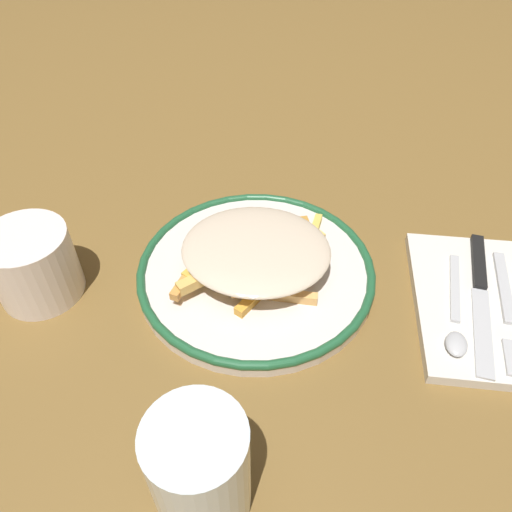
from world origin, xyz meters
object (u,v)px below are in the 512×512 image
object	(u,v)px
napkin	(478,304)
knife	(480,287)
coffee_mug	(32,265)
plate	(256,271)
spoon	(456,320)
fork	(508,310)
water_glass	(200,470)
fries_heap	(253,250)

from	to	relation	value
napkin	knife	size ratio (longest dim) A/B	1.01
napkin	coffee_mug	size ratio (longest dim) A/B	1.74
plate	spoon	xyz separation A→B (m)	(-0.22, 0.06, 0.01)
fork	coffee_mug	distance (m)	0.53
knife	water_glass	world-z (taller)	water_glass
fork	coffee_mug	xyz separation A→B (m)	(0.53, 0.01, 0.03)
plate	coffee_mug	size ratio (longest dim) A/B	2.32
plate	napkin	xyz separation A→B (m)	(-0.26, 0.02, -0.00)
water_glass	coffee_mug	distance (m)	0.31
water_glass	fries_heap	bearing A→B (deg)	-92.47
fries_heap	knife	world-z (taller)	fries_heap
spoon	coffee_mug	world-z (taller)	coffee_mug
fries_heap	napkin	bearing A→B (deg)	174.46
napkin	fork	bearing A→B (deg)	155.46
water_glass	coffee_mug	bearing A→B (deg)	-42.32
water_glass	coffee_mug	size ratio (longest dim) A/B	0.95
fork	water_glass	distance (m)	0.38
knife	water_glass	bearing A→B (deg)	43.09
plate	knife	bearing A→B (deg)	179.18
napkin	coffee_mug	xyz separation A→B (m)	(0.50, 0.03, 0.04)
fork	fries_heap	bearing A→B (deg)	-7.43
napkin	spoon	xyz separation A→B (m)	(0.03, 0.03, 0.01)
knife	spoon	distance (m)	0.06
fork	knife	xyz separation A→B (m)	(0.02, -0.03, 0.00)
plate	knife	xyz separation A→B (m)	(-0.26, 0.00, 0.01)
plate	coffee_mug	bearing A→B (deg)	11.07
plate	fork	world-z (taller)	plate
fries_heap	coffee_mug	world-z (taller)	coffee_mug
plate	fries_heap	size ratio (longest dim) A/B	1.60
fries_heap	fork	bearing A→B (deg)	172.57
fries_heap	water_glass	world-z (taller)	water_glass
plate	knife	distance (m)	0.26
napkin	knife	world-z (taller)	knife
plate	fries_heap	world-z (taller)	fries_heap
spoon	plate	bearing A→B (deg)	-14.37
fork	spoon	world-z (taller)	spoon
spoon	water_glass	bearing A→B (deg)	40.56
spoon	water_glass	distance (m)	0.31
knife	water_glass	distance (m)	0.38
spoon	fries_heap	bearing A→B (deg)	-14.79
plate	fork	distance (m)	0.28
plate	spoon	world-z (taller)	spoon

